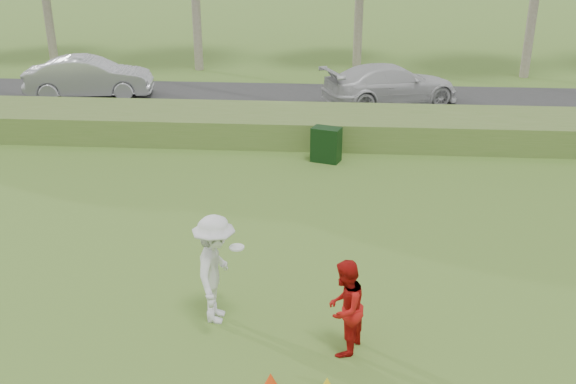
# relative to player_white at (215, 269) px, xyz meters

# --- Properties ---
(ground) EXTENTS (120.00, 120.00, 0.00)m
(ground) POSITION_rel_player_white_xyz_m (1.07, -0.92, -1.04)
(ground) COLOR #467025
(ground) RESTS_ON ground
(reed_strip) EXTENTS (80.00, 3.00, 0.90)m
(reed_strip) POSITION_rel_player_white_xyz_m (1.07, 11.08, -0.59)
(reed_strip) COLOR #50722D
(reed_strip) RESTS_ON ground
(park_road) EXTENTS (80.00, 6.00, 0.06)m
(park_road) POSITION_rel_player_white_xyz_m (1.07, 16.08, -1.01)
(park_road) COLOR #2D2D2D
(park_road) RESTS_ON ground
(player_white) EXTENTS (0.94, 1.36, 2.07)m
(player_white) POSITION_rel_player_white_xyz_m (0.00, 0.00, 0.00)
(player_white) COLOR white
(player_white) RESTS_ON ground
(player_red) EXTENTS (0.90, 1.01, 1.71)m
(player_red) POSITION_rel_player_white_xyz_m (2.31, -0.80, -0.18)
(player_red) COLOR #B1120F
(player_red) RESTS_ON ground
(cone_orange) EXTENTS (0.22, 0.22, 0.24)m
(cone_orange) POSITION_rel_player_white_xyz_m (1.17, -1.80, -0.92)
(cone_orange) COLOR #FF420D
(cone_orange) RESTS_ON ground
(cone_yellow) EXTENTS (0.19, 0.19, 0.21)m
(cone_yellow) POSITION_rel_player_white_xyz_m (2.06, -1.80, -0.93)
(cone_yellow) COLOR yellow
(cone_yellow) RESTS_ON ground
(utility_cabinet) EXTENTS (0.98, 0.77, 1.07)m
(utility_cabinet) POSITION_rel_player_white_xyz_m (1.80, 8.81, -0.50)
(utility_cabinet) COLOR black
(utility_cabinet) RESTS_ON ground
(car_mid) EXTENTS (5.36, 2.68, 1.69)m
(car_mid) POSITION_rel_player_white_xyz_m (-8.25, 15.90, -0.13)
(car_mid) COLOR #BCBDC1
(car_mid) RESTS_ON park_road
(car_right) EXTENTS (5.97, 4.24, 1.61)m
(car_right) POSITION_rel_player_white_xyz_m (4.23, 15.69, -0.17)
(car_right) COLOR silver
(car_right) RESTS_ON park_road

